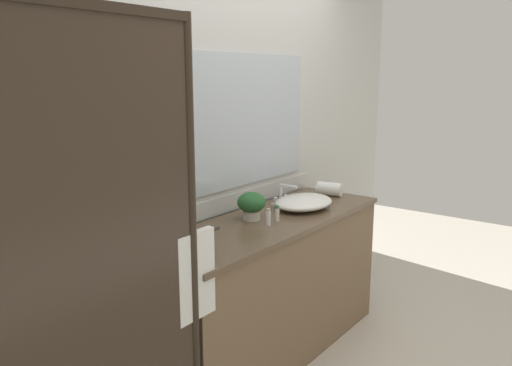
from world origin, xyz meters
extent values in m
plane|color=beige|center=(0.00, 0.00, 0.00)|extent=(8.00, 8.00, 0.00)
cube|color=silver|center=(0.00, 0.34, 1.30)|extent=(4.40, 0.05, 2.60)
cube|color=silver|center=(0.00, 0.32, 0.96)|extent=(1.80, 0.01, 0.11)
cube|color=silver|center=(0.00, 0.31, 1.47)|extent=(1.57, 0.01, 0.85)
cube|color=brown|center=(0.00, 0.01, 0.43)|extent=(1.80, 0.56, 0.87)
cube|color=brown|center=(0.00, 0.00, 0.89)|extent=(1.80, 0.58, 0.03)
cylinder|color=#2D2319|center=(-0.95, -0.27, 1.00)|extent=(0.04, 0.04, 2.00)
cube|color=#2D2319|center=(-1.45, -0.27, 1.98)|extent=(1.00, 0.04, 0.04)
cube|color=#382B21|center=(-1.45, -0.27, 1.00)|extent=(0.96, 0.01, 1.96)
cube|color=#382B21|center=(-0.95, 0.02, 1.00)|extent=(0.01, 0.57, 1.96)
cylinder|color=#2D2319|center=(-0.93, -0.26, 1.08)|extent=(0.32, 0.02, 0.02)
cube|color=white|center=(-0.93, -0.26, 0.90)|extent=(0.22, 0.04, 0.40)
ellipsoid|color=white|center=(0.34, -0.02, 0.94)|extent=(0.45, 0.34, 0.09)
cube|color=silver|center=(0.34, 0.16, 0.91)|extent=(0.17, 0.04, 0.02)
cylinder|color=silver|center=(0.34, 0.16, 0.98)|extent=(0.02, 0.02, 0.12)
cylinder|color=silver|center=(0.34, 0.10, 1.03)|extent=(0.02, 0.13, 0.02)
cylinder|color=silver|center=(0.28, 0.16, 0.94)|extent=(0.02, 0.02, 0.04)
cylinder|color=silver|center=(0.40, 0.16, 0.94)|extent=(0.02, 0.02, 0.04)
cylinder|color=beige|center=(-0.08, 0.08, 0.93)|extent=(0.10, 0.10, 0.06)
ellipsoid|color=#295E2F|center=(-0.08, 0.08, 1.01)|extent=(0.17, 0.17, 0.12)
cube|color=silver|center=(-0.77, 0.02, 0.91)|extent=(0.10, 0.07, 0.01)
ellipsoid|color=silver|center=(-0.77, 0.02, 0.92)|extent=(0.07, 0.04, 0.02)
cylinder|color=white|center=(-0.12, -0.07, 0.94)|extent=(0.03, 0.03, 0.09)
cylinder|color=#B7B2A8|center=(-0.12, -0.07, 0.99)|extent=(0.02, 0.02, 0.02)
cylinder|color=silver|center=(-0.68, 0.17, 0.94)|extent=(0.03, 0.03, 0.09)
cylinder|color=#2D6638|center=(-0.68, 0.17, 1.00)|extent=(0.02, 0.02, 0.02)
cylinder|color=silver|center=(-0.02, -0.06, 0.94)|extent=(0.03, 0.03, 0.08)
cylinder|color=#2D6638|center=(-0.02, -0.06, 0.99)|extent=(0.02, 0.02, 0.02)
cylinder|color=white|center=(0.76, 0.02, 0.95)|extent=(0.13, 0.19, 0.10)
camera|label=1|loc=(-2.41, -1.73, 1.76)|focal=35.46mm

